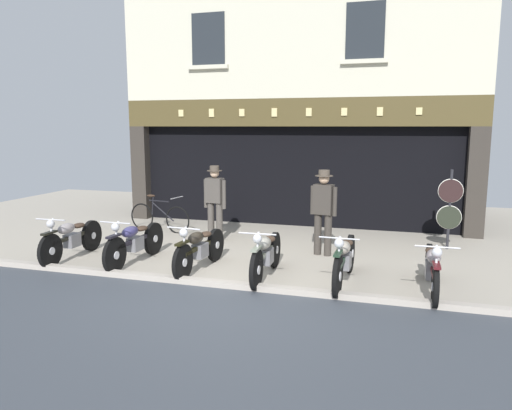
# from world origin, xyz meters

# --- Properties ---
(ground) EXTENTS (21.21, 22.00, 0.18)m
(ground) POSITION_xyz_m (0.00, -0.98, -0.04)
(ground) COLOR #A19889
(shop_facade) EXTENTS (9.51, 4.42, 6.51)m
(shop_facade) POSITION_xyz_m (-0.00, 7.00, 1.75)
(shop_facade) COLOR black
(shop_facade) RESTS_ON ground
(motorcycle_far_left) EXTENTS (0.62, 1.98, 0.92)m
(motorcycle_far_left) POSITION_xyz_m (-3.51, 0.84, 0.42)
(motorcycle_far_left) COLOR black
(motorcycle_far_left) RESTS_ON ground
(motorcycle_left) EXTENTS (0.62, 2.03, 0.92)m
(motorcycle_left) POSITION_xyz_m (-2.14, 0.91, 0.43)
(motorcycle_left) COLOR black
(motorcycle_left) RESTS_ON ground
(motorcycle_center_left) EXTENTS (0.62, 1.95, 0.92)m
(motorcycle_center_left) POSITION_xyz_m (-0.78, 0.84, 0.42)
(motorcycle_center_left) COLOR black
(motorcycle_center_left) RESTS_ON ground
(motorcycle_center) EXTENTS (0.62, 1.99, 0.93)m
(motorcycle_center) POSITION_xyz_m (0.50, 0.75, 0.43)
(motorcycle_center) COLOR black
(motorcycle_center) RESTS_ON ground
(motorcycle_center_right) EXTENTS (0.62, 2.10, 0.94)m
(motorcycle_center_right) POSITION_xyz_m (1.84, 0.81, 0.44)
(motorcycle_center_right) COLOR black
(motorcycle_center_right) RESTS_ON ground
(motorcycle_right) EXTENTS (0.62, 2.01, 0.90)m
(motorcycle_right) POSITION_xyz_m (3.21, 0.78, 0.41)
(motorcycle_right) COLOR black
(motorcycle_right) RESTS_ON ground
(salesman_left) EXTENTS (0.55, 0.34, 1.73)m
(salesman_left) POSITION_xyz_m (-1.34, 3.09, 0.96)
(salesman_left) COLOR #47423D
(salesman_left) RESTS_ON ground
(shopkeeper_center) EXTENTS (0.55, 0.36, 1.74)m
(shopkeeper_center) POSITION_xyz_m (1.21, 2.54, 0.98)
(shopkeeper_center) COLOR #38332D
(shopkeeper_center) RESTS_ON ground
(tyre_sign_pole) EXTENTS (0.51, 0.06, 1.71)m
(tyre_sign_pole) POSITION_xyz_m (3.70, 3.78, 0.96)
(tyre_sign_pole) COLOR #232328
(tyre_sign_pole) RESTS_ON ground
(advert_board_near) EXTENTS (0.78, 0.03, 1.07)m
(advert_board_near) POSITION_xyz_m (-1.84, 5.40, 1.90)
(advert_board_near) COLOR beige
(advert_board_far) EXTENTS (0.70, 0.03, 0.93)m
(advert_board_far) POSITION_xyz_m (-3.00, 5.40, 1.84)
(advert_board_far) COLOR silver
(leaning_bicycle) EXTENTS (1.76, 0.50, 0.93)m
(leaning_bicycle) POSITION_xyz_m (-3.07, 3.66, 0.37)
(leaning_bicycle) COLOR black
(leaning_bicycle) RESTS_ON ground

